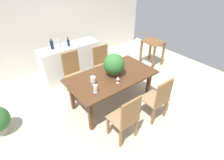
{
  "coord_description": "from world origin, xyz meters",
  "views": [
    {
      "loc": [
        -1.96,
        -2.51,
        2.78
      ],
      "look_at": [
        0.04,
        0.03,
        0.6
      ],
      "focal_mm": 28.28,
      "sensor_mm": 36.0,
      "label": 1
    }
  ],
  "objects_px": {
    "crystal_vase_left": "(93,80)",
    "wine_glass": "(118,78)",
    "dining_table": "(112,79)",
    "side_table": "(153,47)",
    "chair_near_left": "(126,117)",
    "kitchen_counter": "(71,61)",
    "wine_bottle_tall": "(59,43)",
    "chair_near_right": "(158,98)",
    "crystal_vase_center_near": "(95,88)",
    "wine_bottle_green": "(52,45)",
    "chair_far_right": "(102,62)",
    "flower_centerpiece": "(114,65)",
    "wine_bottle_amber": "(68,43)",
    "chair_far_left": "(74,71)"
  },
  "relations": [
    {
      "from": "crystal_vase_left",
      "to": "wine_glass",
      "type": "height_order",
      "value": "crystal_vase_left"
    },
    {
      "from": "dining_table",
      "to": "side_table",
      "type": "relative_size",
      "value": 2.45
    },
    {
      "from": "chair_near_left",
      "to": "kitchen_counter",
      "type": "height_order",
      "value": "chair_near_left"
    },
    {
      "from": "dining_table",
      "to": "wine_bottle_tall",
      "type": "relative_size",
      "value": 6.74
    },
    {
      "from": "chair_near_left",
      "to": "crystal_vase_left",
      "type": "bearing_deg",
      "value": -86.65
    },
    {
      "from": "chair_near_right",
      "to": "kitchen_counter",
      "type": "xyz_separation_m",
      "value": [
        -0.58,
        2.61,
        -0.07
      ]
    },
    {
      "from": "kitchen_counter",
      "to": "side_table",
      "type": "relative_size",
      "value": 2.1
    },
    {
      "from": "wine_bottle_tall",
      "to": "crystal_vase_left",
      "type": "bearing_deg",
      "value": -93.29
    },
    {
      "from": "crystal_vase_center_near",
      "to": "wine_glass",
      "type": "xyz_separation_m",
      "value": [
        0.52,
        -0.02,
        0.02
      ]
    },
    {
      "from": "chair_near_left",
      "to": "wine_bottle_tall",
      "type": "distance_m",
      "value": 2.71
    },
    {
      "from": "dining_table",
      "to": "wine_bottle_green",
      "type": "relative_size",
      "value": 6.98
    },
    {
      "from": "kitchen_counter",
      "to": "dining_table",
      "type": "bearing_deg",
      "value": -84.49
    },
    {
      "from": "crystal_vase_center_near",
      "to": "wine_bottle_green",
      "type": "bearing_deg",
      "value": 89.67
    },
    {
      "from": "chair_near_left",
      "to": "crystal_vase_center_near",
      "type": "distance_m",
      "value": 0.77
    },
    {
      "from": "crystal_vase_center_near",
      "to": "wine_bottle_tall",
      "type": "distance_m",
      "value": 2.0
    },
    {
      "from": "wine_glass",
      "to": "side_table",
      "type": "xyz_separation_m",
      "value": [
        2.25,
        1.02,
        -0.3
      ]
    },
    {
      "from": "chair_far_right",
      "to": "crystal_vase_left",
      "type": "distance_m",
      "value": 1.37
    },
    {
      "from": "flower_centerpiece",
      "to": "wine_glass",
      "type": "relative_size",
      "value": 3.17
    },
    {
      "from": "flower_centerpiece",
      "to": "crystal_vase_center_near",
      "type": "distance_m",
      "value": 0.71
    },
    {
      "from": "chair_near_right",
      "to": "chair_far_right",
      "type": "distance_m",
      "value": 1.9
    },
    {
      "from": "wine_glass",
      "to": "wine_bottle_amber",
      "type": "xyz_separation_m",
      "value": [
        -0.1,
        1.9,
        0.16
      ]
    },
    {
      "from": "kitchen_counter",
      "to": "wine_glass",
      "type": "bearing_deg",
      "value": -87.39
    },
    {
      "from": "dining_table",
      "to": "chair_near_left",
      "type": "height_order",
      "value": "chair_near_left"
    },
    {
      "from": "kitchen_counter",
      "to": "wine_bottle_tall",
      "type": "bearing_deg",
      "value": 165.11
    },
    {
      "from": "side_table",
      "to": "dining_table",
      "type": "bearing_deg",
      "value": -161.61
    },
    {
      "from": "chair_far_right",
      "to": "flower_centerpiece",
      "type": "bearing_deg",
      "value": -108.7
    },
    {
      "from": "kitchen_counter",
      "to": "wine_bottle_tall",
      "type": "distance_m",
      "value": 0.62
    },
    {
      "from": "chair_far_right",
      "to": "wine_bottle_green",
      "type": "xyz_separation_m",
      "value": [
        -1.0,
        0.75,
        0.5
      ]
    },
    {
      "from": "wine_glass",
      "to": "wine_bottle_tall",
      "type": "xyz_separation_m",
      "value": [
        -0.31,
        2.0,
        0.18
      ]
    },
    {
      "from": "chair_far_left",
      "to": "kitchen_counter",
      "type": "bearing_deg",
      "value": 70.36
    },
    {
      "from": "chair_far_right",
      "to": "crystal_vase_center_near",
      "type": "distance_m",
      "value": 1.61
    },
    {
      "from": "chair_near_right",
      "to": "wine_bottle_green",
      "type": "distance_m",
      "value": 2.88
    },
    {
      "from": "crystal_vase_center_near",
      "to": "flower_centerpiece",
      "type": "bearing_deg",
      "value": 22.03
    },
    {
      "from": "crystal_vase_center_near",
      "to": "wine_bottle_amber",
      "type": "bearing_deg",
      "value": 77.39
    },
    {
      "from": "wine_glass",
      "to": "wine_bottle_green",
      "type": "height_order",
      "value": "wine_bottle_green"
    },
    {
      "from": "crystal_vase_left",
      "to": "wine_bottle_tall",
      "type": "height_order",
      "value": "wine_bottle_tall"
    },
    {
      "from": "kitchen_counter",
      "to": "wine_bottle_green",
      "type": "bearing_deg",
      "value": 174.43
    },
    {
      "from": "chair_far_right",
      "to": "crystal_vase_left",
      "type": "relative_size",
      "value": 5.76
    },
    {
      "from": "wine_bottle_green",
      "to": "wine_bottle_tall",
      "type": "relative_size",
      "value": 0.97
    },
    {
      "from": "chair_near_left",
      "to": "crystal_vase_left",
      "type": "distance_m",
      "value": 0.98
    },
    {
      "from": "chair_near_right",
      "to": "wine_bottle_green",
      "type": "bearing_deg",
      "value": -68.61
    },
    {
      "from": "flower_centerpiece",
      "to": "wine_bottle_green",
      "type": "distance_m",
      "value": 1.82
    },
    {
      "from": "chair_near_left",
      "to": "wine_bottle_amber",
      "type": "distance_m",
      "value": 2.62
    },
    {
      "from": "chair_near_left",
      "to": "flower_centerpiece",
      "type": "distance_m",
      "value": 1.16
    },
    {
      "from": "chair_far_right",
      "to": "flower_centerpiece",
      "type": "xyz_separation_m",
      "value": [
        -0.37,
        -0.96,
        0.46
      ]
    },
    {
      "from": "dining_table",
      "to": "kitchen_counter",
      "type": "height_order",
      "value": "kitchen_counter"
    },
    {
      "from": "crystal_vase_left",
      "to": "kitchen_counter",
      "type": "xyz_separation_m",
      "value": [
        0.32,
        1.68,
        -0.4
      ]
    },
    {
      "from": "dining_table",
      "to": "wine_bottle_green",
      "type": "height_order",
      "value": "wine_bottle_green"
    },
    {
      "from": "chair_far_right",
      "to": "crystal_vase_left",
      "type": "height_order",
      "value": "chair_far_right"
    },
    {
      "from": "chair_near_right",
      "to": "dining_table",
      "type": "bearing_deg",
      "value": -65.43
    }
  ]
}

